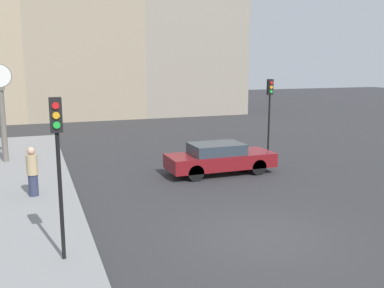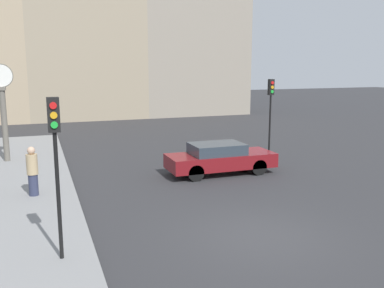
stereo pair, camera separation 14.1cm
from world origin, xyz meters
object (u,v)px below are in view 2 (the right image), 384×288
(sedan_car, at_px, (220,158))
(traffic_light_near, at_px, (55,145))
(pedestrian_tan_coat, at_px, (32,171))
(street_clock, at_px, (3,110))
(traffic_light_far, at_px, (271,102))

(sedan_car, relative_size, traffic_light_near, 1.23)
(traffic_light_near, bearing_deg, pedestrian_tan_coat, 96.42)
(street_clock, bearing_deg, sedan_car, -30.24)
(traffic_light_near, distance_m, traffic_light_far, 13.37)
(traffic_light_near, relative_size, street_clock, 0.84)
(sedan_car, bearing_deg, street_clock, 149.76)
(sedan_car, height_order, traffic_light_far, traffic_light_far)
(street_clock, bearing_deg, traffic_light_far, -13.64)
(pedestrian_tan_coat, bearing_deg, street_clock, 100.84)
(traffic_light_near, relative_size, traffic_light_far, 0.96)
(pedestrian_tan_coat, bearing_deg, traffic_light_near, -83.58)
(sedan_car, xyz_separation_m, pedestrian_tan_coat, (-7.39, -1.07, 0.33))
(sedan_car, xyz_separation_m, traffic_light_far, (3.55, 2.05, 2.08))
(sedan_car, distance_m, pedestrian_tan_coat, 7.48)
(sedan_car, distance_m, traffic_light_far, 4.60)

